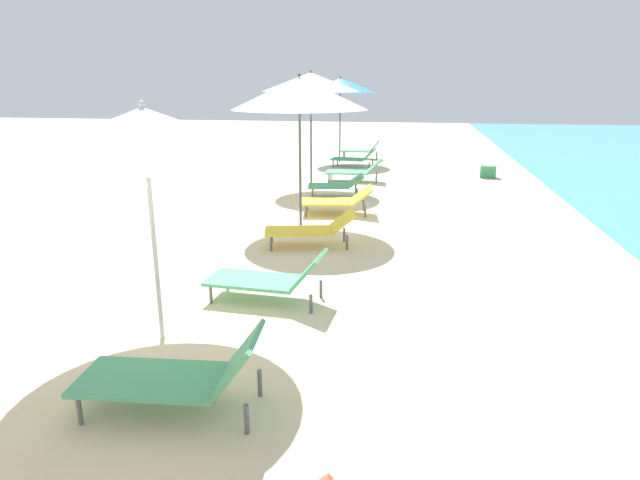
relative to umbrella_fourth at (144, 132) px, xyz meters
The scene contains 13 objects.
umbrella_fourth is the anchor object (origin of this frame).
lounger_fourth_shoreside 2.35m from the umbrella_fourth, 53.75° to the left, with size 1.48×0.69×0.65m.
lounger_fourth_inland 2.29m from the umbrella_fourth, 58.74° to the right, with size 1.54×0.74×0.71m.
umbrella_fifth 4.80m from the umbrella_fourth, 84.18° to the left, with size 2.42×2.42×2.75m.
lounger_fifth_shoreside 6.24m from the umbrella_fourth, 80.01° to the left, with size 1.54×0.91×0.57m.
lounger_fifth_inland 4.09m from the umbrella_fourth, 75.22° to the left, with size 1.56×0.88×0.59m.
umbrella_sixth 8.67m from the umbrella_fourth, 90.41° to the left, with size 2.40×2.40×2.89m.
lounger_sixth_shoreside 9.94m from the umbrella_fourth, 84.41° to the left, with size 1.52×0.73×0.62m.
lounger_sixth_inland 7.80m from the umbrella_fourth, 84.24° to the left, with size 1.39×0.85×0.54m.
umbrella_farthest 13.40m from the umbrella_fourth, 89.94° to the left, with size 2.29×2.29×2.81m.
lounger_farthest_shoreside 14.47m from the umbrella_fourth, 87.35° to the left, with size 1.37×0.63×0.65m.
lounger_farthest_inland 12.49m from the umbrella_fourth, 87.04° to the left, with size 1.45×0.80×0.60m.
cooler_box 12.08m from the umbrella_fourth, 67.24° to the left, with size 0.49×0.42×0.40m.
Camera 1 is at (2.16, 7.98, 2.59)m, focal length 30.21 mm.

